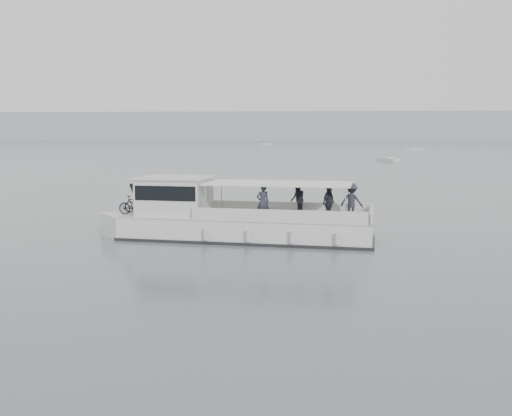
{
  "coord_description": "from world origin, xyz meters",
  "views": [
    {
      "loc": [
        2.58,
        -26.75,
        5.19
      ],
      "look_at": [
        0.56,
        1.39,
        1.6
      ],
      "focal_mm": 40.0,
      "sensor_mm": 36.0,
      "label": 1
    }
  ],
  "objects": [
    {
      "name": "headland",
      "position": [
        0.0,
        560.0,
        14.0
      ],
      "size": [
        1400.0,
        90.0,
        28.0
      ],
      "primitive_type": "cube",
      "color": "#939EA8",
      "rests_on": "ground"
    },
    {
      "name": "ground",
      "position": [
        0.0,
        0.0,
        0.0
      ],
      "size": [
        1400.0,
        1400.0,
        0.0
      ],
      "primitive_type": "plane",
      "color": "#525B61",
      "rests_on": "ground"
    },
    {
      "name": "tour_boat",
      "position": [
        -1.18,
        1.55,
        0.98
      ],
      "size": [
        14.37,
        5.13,
        5.98
      ],
      "rotation": [
        0.0,
        0.0,
        -0.13
      ],
      "color": "silver",
      "rests_on": "ground"
    },
    {
      "name": "moored_fleet",
      "position": [
        -59.36,
        171.24,
        0.36
      ],
      "size": [
        334.87,
        274.98,
        9.41
      ],
      "color": "silver",
      "rests_on": "ground"
    }
  ]
}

